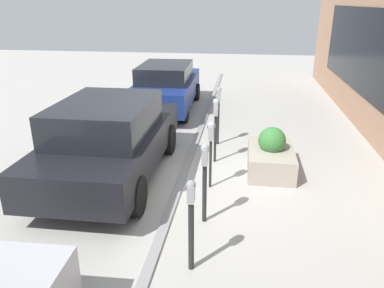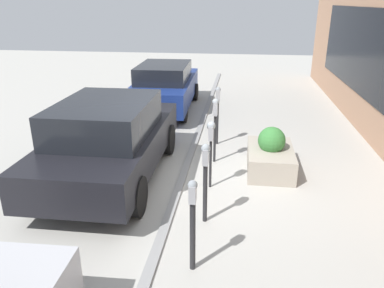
# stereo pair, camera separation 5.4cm
# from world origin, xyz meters

# --- Properties ---
(ground_plane) EXTENTS (40.00, 40.00, 0.00)m
(ground_plane) POSITION_xyz_m (0.00, 0.00, 0.00)
(ground_plane) COLOR #ADAAA3
(curb_strip) EXTENTS (24.50, 0.16, 0.04)m
(curb_strip) POSITION_xyz_m (0.00, 0.08, 0.02)
(curb_strip) COLOR gray
(curb_strip) RESTS_ON ground_plane
(parking_meter_nearest) EXTENTS (0.15, 0.13, 1.36)m
(parking_meter_nearest) POSITION_xyz_m (-2.47, -0.50, 0.84)
(parking_meter_nearest) COLOR #232326
(parking_meter_nearest) RESTS_ON ground_plane
(parking_meter_second) EXTENTS (0.18, 0.15, 1.39)m
(parking_meter_second) POSITION_xyz_m (-1.25, -0.55, 0.93)
(parking_meter_second) COLOR #232326
(parking_meter_second) RESTS_ON ground_plane
(parking_meter_middle) EXTENTS (0.20, 0.17, 1.36)m
(parking_meter_middle) POSITION_xyz_m (-0.01, -0.53, 1.05)
(parking_meter_middle) COLOR #232326
(parking_meter_middle) RESTS_ON ground_plane
(parking_meter_fourth) EXTENTS (0.17, 0.15, 1.49)m
(parking_meter_fourth) POSITION_xyz_m (1.26, -0.51, 1.09)
(parking_meter_fourth) COLOR #232326
(parking_meter_fourth) RESTS_ON ground_plane
(parking_meter_farthest) EXTENTS (0.15, 0.13, 1.49)m
(parking_meter_farthest) POSITION_xyz_m (2.41, -0.49, 1.02)
(parking_meter_farthest) COLOR #232326
(parking_meter_farthest) RESTS_ON ground_plane
(planter_box) EXTENTS (1.56, 0.96, 0.99)m
(planter_box) POSITION_xyz_m (0.94, -1.75, 0.35)
(planter_box) COLOR #A39989
(planter_box) RESTS_ON ground_plane
(parked_car_middle) EXTENTS (4.59, 2.04, 1.66)m
(parked_car_middle) POSITION_xyz_m (0.16, 1.54, 0.86)
(parked_car_middle) COLOR black
(parked_car_middle) RESTS_ON ground_plane
(parked_car_rear) EXTENTS (4.56, 1.92, 1.55)m
(parked_car_rear) POSITION_xyz_m (5.46, 1.47, 0.80)
(parked_car_rear) COLOR navy
(parked_car_rear) RESTS_ON ground_plane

